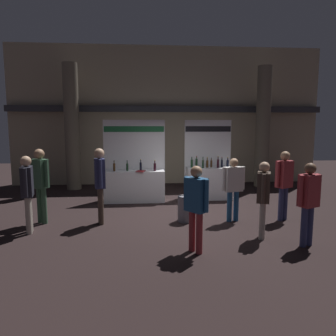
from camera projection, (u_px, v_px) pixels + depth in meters
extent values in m
plane|color=black|center=(182.00, 215.00, 8.36)|extent=(24.95, 24.95, 0.00)
cube|color=gray|center=(168.00, 116.00, 12.81)|extent=(12.48, 0.25, 5.50)
cube|color=#2D2D33|center=(168.00, 109.00, 12.47)|extent=(12.48, 0.20, 0.24)
cylinder|color=#665B4C|center=(72.00, 127.00, 11.57)|extent=(0.54, 0.54, 4.61)
cylinder|color=#665B4C|center=(263.00, 127.00, 12.15)|extent=(0.54, 0.54, 4.61)
cube|color=white|center=(135.00, 186.00, 9.86)|extent=(1.86, 0.60, 0.98)
cube|color=white|center=(134.00, 160.00, 10.09)|extent=(1.95, 0.04, 2.55)
cube|color=#1E6638|center=(134.00, 129.00, 9.93)|extent=(1.90, 0.01, 0.18)
cylinder|color=#472D14|center=(114.00, 167.00, 9.69)|extent=(0.07, 0.07, 0.24)
cylinder|color=#472D14|center=(114.00, 162.00, 9.67)|extent=(0.03, 0.03, 0.07)
cylinder|color=black|center=(114.00, 161.00, 9.66)|extent=(0.03, 0.03, 0.02)
cylinder|color=#19381E|center=(127.00, 167.00, 9.78)|extent=(0.07, 0.07, 0.22)
cylinder|color=#19381E|center=(127.00, 162.00, 9.76)|extent=(0.03, 0.03, 0.08)
cylinder|color=black|center=(127.00, 161.00, 9.75)|extent=(0.03, 0.03, 0.02)
cylinder|color=black|center=(141.00, 166.00, 9.83)|extent=(0.07, 0.07, 0.25)
cylinder|color=black|center=(141.00, 161.00, 9.81)|extent=(0.03, 0.03, 0.08)
cylinder|color=gold|center=(141.00, 159.00, 9.80)|extent=(0.03, 0.03, 0.02)
cylinder|color=black|center=(155.00, 167.00, 9.73)|extent=(0.08, 0.08, 0.24)
cylinder|color=black|center=(155.00, 162.00, 9.71)|extent=(0.03, 0.03, 0.08)
cylinder|color=gold|center=(155.00, 160.00, 9.70)|extent=(0.03, 0.03, 0.02)
cube|color=maroon|center=(141.00, 171.00, 9.63)|extent=(0.32, 0.37, 0.02)
cube|color=white|center=(209.00, 183.00, 10.23)|extent=(1.47, 0.60, 1.03)
cube|color=white|center=(208.00, 159.00, 10.46)|extent=(1.55, 0.04, 2.55)
cube|color=black|center=(208.00, 129.00, 10.31)|extent=(1.50, 0.01, 0.18)
cylinder|color=#19381E|center=(192.00, 163.00, 10.14)|extent=(0.07, 0.07, 0.26)
cylinder|color=#19381E|center=(192.00, 159.00, 10.12)|extent=(0.03, 0.03, 0.07)
cylinder|color=black|center=(192.00, 157.00, 10.12)|extent=(0.03, 0.03, 0.02)
cylinder|color=#19381E|center=(196.00, 163.00, 10.18)|extent=(0.07, 0.07, 0.27)
cylinder|color=#19381E|center=(197.00, 158.00, 10.15)|extent=(0.03, 0.03, 0.07)
cylinder|color=red|center=(197.00, 156.00, 10.15)|extent=(0.03, 0.03, 0.02)
cylinder|color=#19381E|center=(203.00, 164.00, 10.05)|extent=(0.06, 0.06, 0.25)
cylinder|color=#19381E|center=(203.00, 159.00, 10.03)|extent=(0.03, 0.03, 0.09)
cylinder|color=black|center=(203.00, 157.00, 10.02)|extent=(0.03, 0.03, 0.02)
cylinder|color=#472D14|center=(207.00, 164.00, 10.12)|extent=(0.07, 0.07, 0.23)
cylinder|color=#472D14|center=(207.00, 159.00, 10.10)|extent=(0.03, 0.03, 0.09)
cylinder|color=gold|center=(207.00, 157.00, 10.09)|extent=(0.03, 0.03, 0.02)
cylinder|color=#472D14|center=(211.00, 164.00, 10.22)|extent=(0.06, 0.06, 0.22)
cylinder|color=#472D14|center=(211.00, 159.00, 10.20)|extent=(0.03, 0.03, 0.06)
cylinder|color=black|center=(211.00, 158.00, 10.20)|extent=(0.03, 0.03, 0.02)
cylinder|color=black|center=(218.00, 163.00, 10.08)|extent=(0.07, 0.07, 0.27)
cylinder|color=black|center=(218.00, 158.00, 10.06)|extent=(0.03, 0.03, 0.08)
cylinder|color=gold|center=(218.00, 157.00, 10.05)|extent=(0.03, 0.03, 0.02)
cylinder|color=black|center=(222.00, 163.00, 10.21)|extent=(0.06, 0.06, 0.25)
cylinder|color=black|center=(222.00, 159.00, 10.19)|extent=(0.03, 0.03, 0.06)
cylinder|color=red|center=(222.00, 157.00, 10.19)|extent=(0.03, 0.03, 0.02)
cylinder|color=black|center=(228.00, 164.00, 10.12)|extent=(0.07, 0.07, 0.24)
cylinder|color=black|center=(228.00, 159.00, 10.10)|extent=(0.03, 0.03, 0.08)
cylinder|color=gold|center=(228.00, 157.00, 10.10)|extent=(0.03, 0.03, 0.02)
cylinder|color=slate|center=(186.00, 209.00, 7.82)|extent=(0.39, 0.39, 0.62)
torus|color=black|center=(186.00, 196.00, 7.78)|extent=(0.39, 0.39, 0.02)
cylinder|color=#33563D|center=(40.00, 205.00, 7.68)|extent=(0.12, 0.12, 0.88)
cylinder|color=#33563D|center=(44.00, 206.00, 7.62)|extent=(0.12, 0.12, 0.88)
cube|color=#33563D|center=(40.00, 174.00, 7.55)|extent=(0.41, 0.38, 0.69)
sphere|color=tan|center=(39.00, 154.00, 7.48)|extent=(0.24, 0.24, 0.24)
cylinder|color=#33563D|center=(34.00, 172.00, 7.63)|extent=(0.08, 0.08, 0.66)
cylinder|color=#33563D|center=(47.00, 173.00, 7.46)|extent=(0.08, 0.08, 0.66)
cylinder|color=#ADA393|center=(262.00, 219.00, 6.71)|extent=(0.12, 0.12, 0.79)
cylinder|color=#ADA393|center=(262.00, 221.00, 6.55)|extent=(0.12, 0.12, 0.79)
cube|color=#47382D|center=(264.00, 187.00, 6.54)|extent=(0.38, 0.45, 0.62)
sphere|color=tan|center=(264.00, 167.00, 6.48)|extent=(0.22, 0.22, 0.22)
cylinder|color=#47382D|center=(264.00, 185.00, 6.75)|extent=(0.08, 0.08, 0.59)
cylinder|color=#47382D|center=(263.00, 189.00, 6.31)|extent=(0.08, 0.08, 0.59)
cylinder|color=#ADA393|center=(28.00, 216.00, 6.87)|extent=(0.12, 0.12, 0.83)
cylinder|color=#ADA393|center=(29.00, 213.00, 7.05)|extent=(0.12, 0.12, 0.83)
cube|color=#23232D|center=(27.00, 182.00, 6.86)|extent=(0.31, 0.46, 0.66)
sphere|color=tan|center=(26.00, 161.00, 6.80)|extent=(0.23, 0.23, 0.23)
cylinder|color=#23232D|center=(25.00, 183.00, 6.61)|extent=(0.08, 0.08, 0.62)
cylinder|color=#23232D|center=(28.00, 179.00, 7.10)|extent=(0.08, 0.08, 0.62)
cylinder|color=navy|center=(236.00, 206.00, 7.84)|extent=(0.12, 0.12, 0.76)
cylinder|color=navy|center=(229.00, 206.00, 7.79)|extent=(0.12, 0.12, 0.76)
cube|color=silver|center=(234.00, 179.00, 7.73)|extent=(0.47, 0.29, 0.60)
sphere|color=tan|center=(234.00, 162.00, 7.67)|extent=(0.21, 0.21, 0.21)
cylinder|color=silver|center=(243.00, 178.00, 7.80)|extent=(0.08, 0.08, 0.57)
cylinder|color=silver|center=(224.00, 179.00, 7.65)|extent=(0.08, 0.08, 0.57)
cylinder|color=maroon|center=(199.00, 233.00, 5.82)|extent=(0.12, 0.12, 0.79)
cylinder|color=maroon|center=(192.00, 231.00, 5.95)|extent=(0.12, 0.12, 0.79)
cube|color=navy|center=(196.00, 195.00, 5.79)|extent=(0.44, 0.46, 0.63)
sphere|color=tan|center=(196.00, 172.00, 5.73)|extent=(0.22, 0.22, 0.22)
cylinder|color=navy|center=(206.00, 196.00, 5.61)|extent=(0.08, 0.08, 0.60)
cylinder|color=navy|center=(186.00, 192.00, 5.96)|extent=(0.08, 0.08, 0.60)
cylinder|color=navy|center=(304.00, 227.00, 6.16)|extent=(0.12, 0.12, 0.80)
cylinder|color=navy|center=(310.00, 226.00, 6.24)|extent=(0.12, 0.12, 0.80)
cube|color=maroon|center=(309.00, 191.00, 6.10)|extent=(0.44, 0.38, 0.63)
sphere|color=brown|center=(310.00, 169.00, 6.05)|extent=(0.22, 0.22, 0.22)
cylinder|color=maroon|center=(301.00, 191.00, 6.00)|extent=(0.08, 0.08, 0.60)
cylinder|color=maroon|center=(317.00, 189.00, 6.21)|extent=(0.08, 0.08, 0.60)
cylinder|color=#47382D|center=(100.00, 205.00, 7.68)|extent=(0.12, 0.12, 0.89)
cylinder|color=#47382D|center=(101.00, 207.00, 7.54)|extent=(0.12, 0.12, 0.89)
cube|color=navy|center=(100.00, 173.00, 7.51)|extent=(0.30, 0.35, 0.70)
sphere|color=tan|center=(99.00, 153.00, 7.44)|extent=(0.24, 0.24, 0.24)
cylinder|color=navy|center=(99.00, 172.00, 7.69)|extent=(0.08, 0.08, 0.67)
cylinder|color=navy|center=(100.00, 174.00, 7.31)|extent=(0.08, 0.08, 0.67)
cylinder|color=navy|center=(281.00, 204.00, 7.86)|extent=(0.12, 0.12, 0.84)
cylinder|color=navy|center=(285.00, 203.00, 7.94)|extent=(0.12, 0.12, 0.84)
cube|color=maroon|center=(284.00, 174.00, 7.80)|extent=(0.46, 0.40, 0.67)
sphere|color=tan|center=(285.00, 156.00, 7.74)|extent=(0.23, 0.23, 0.23)
cylinder|color=maroon|center=(278.00, 174.00, 7.68)|extent=(0.08, 0.08, 0.63)
cylinder|color=maroon|center=(291.00, 173.00, 7.93)|extent=(0.08, 0.08, 0.63)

